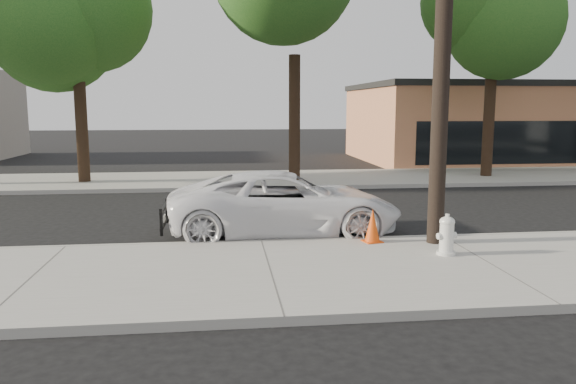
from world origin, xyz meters
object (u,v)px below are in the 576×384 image
Objects in this scene: fire_hydrant at (447,236)px; traffic_cone at (372,226)px; utility_pole at (444,18)px; police_cruiser at (285,203)px.

traffic_cone is at bearing 124.95° from fire_hydrant.
utility_pole is 12.76× the size of traffic_cone.
police_cruiser is at bearing 137.14° from traffic_cone.
utility_pole is 1.69× the size of police_cruiser.
utility_pole is at bearing -8.81° from traffic_cone.
fire_hydrant is at bearing -133.36° from police_cruiser.
police_cruiser reaches higher than traffic_cone.
fire_hydrant is 1.63m from traffic_cone.
utility_pole reaches higher than police_cruiser.
utility_pole reaches higher than traffic_cone.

